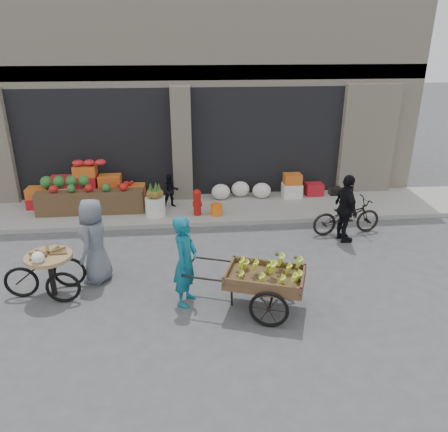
{
  "coord_description": "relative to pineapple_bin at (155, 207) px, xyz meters",
  "views": [
    {
      "loc": [
        0.01,
        -7.22,
        4.46
      ],
      "look_at": [
        0.81,
        0.99,
        1.1
      ],
      "focal_mm": 35.0,
      "sensor_mm": 36.0,
      "label": 1
    }
  ],
  "objects": [
    {
      "name": "fruit_display",
      "position": [
        -1.73,
        0.78,
        0.3
      ],
      "size": [
        3.1,
        1.12,
        1.24
      ],
      "color": "#AC181F",
      "rests_on": "sidewalk"
    },
    {
      "name": "banana_cart",
      "position": [
        2.05,
        -4.36,
        0.32
      ],
      "size": [
        2.43,
        1.58,
        0.95
      ],
      "rotation": [
        0.0,
        0.0,
        -0.34
      ],
      "color": "brown",
      "rests_on": "ground"
    },
    {
      "name": "pineapple_bin",
      "position": [
        0.0,
        0.0,
        0.0
      ],
      "size": [
        0.52,
        0.52,
        0.5
      ],
      "primitive_type": "cylinder",
      "color": "silver",
      "rests_on": "sidewalk"
    },
    {
      "name": "cyclist",
      "position": [
        4.48,
        -1.73,
        0.44
      ],
      "size": [
        0.49,
        0.99,
        1.62
      ],
      "primitive_type": "imported",
      "rotation": [
        0.0,
        0.0,
        1.68
      ],
      "color": "black",
      "rests_on": "ground"
    },
    {
      "name": "building",
      "position": [
        0.75,
        4.43,
        3.0
      ],
      "size": [
        14.0,
        6.45,
        7.0
      ],
      "color": "beige",
      "rests_on": "ground"
    },
    {
      "name": "vendor_grey",
      "position": [
        -0.99,
        -3.02,
        0.48
      ],
      "size": [
        0.74,
        0.94,
        1.7
      ],
      "primitive_type": "imported",
      "rotation": [
        0.0,
        0.0,
        -1.84
      ],
      "color": "slate",
      "rests_on": "ground"
    },
    {
      "name": "bicycle",
      "position": [
        4.68,
        -1.33,
        0.08
      ],
      "size": [
        1.77,
        0.78,
        0.9
      ],
      "primitive_type": "imported",
      "rotation": [
        0.0,
        0.0,
        1.68
      ],
      "color": "black",
      "rests_on": "ground"
    },
    {
      "name": "sidewalk",
      "position": [
        0.75,
        0.5,
        -0.31
      ],
      "size": [
        18.0,
        2.2,
        0.12
      ],
      "primitive_type": "cube",
      "color": "gray",
      "rests_on": "ground"
    },
    {
      "name": "tricycle_cart",
      "position": [
        -1.73,
        -3.52,
        0.2
      ],
      "size": [
        1.43,
        0.86,
        0.95
      ],
      "rotation": [
        0.0,
        0.0,
        0.03
      ],
      "color": "#9E7F51",
      "rests_on": "ground"
    },
    {
      "name": "right_bay_goods",
      "position": [
        3.36,
        1.1,
        0.04
      ],
      "size": [
        3.35,
        0.6,
        0.7
      ],
      "color": "silver",
      "rests_on": "sidewalk"
    },
    {
      "name": "orange_bucket",
      "position": [
        1.6,
        -0.1,
        -0.1
      ],
      "size": [
        0.32,
        0.32,
        0.3
      ],
      "primitive_type": "cylinder",
      "color": "orange",
      "rests_on": "sidewalk"
    },
    {
      "name": "fire_hydrant",
      "position": [
        1.1,
        -0.05,
        0.13
      ],
      "size": [
        0.22,
        0.22,
        0.71
      ],
      "color": "#A5140F",
      "rests_on": "sidewalk"
    },
    {
      "name": "seated_person",
      "position": [
        0.4,
        0.6,
        0.21
      ],
      "size": [
        0.51,
        0.43,
        0.93
      ],
      "primitive_type": "imported",
      "rotation": [
        0.0,
        0.0,
        0.17
      ],
      "color": "black",
      "rests_on": "sidewalk"
    },
    {
      "name": "ground",
      "position": [
        0.75,
        -3.6,
        -0.37
      ],
      "size": [
        80.0,
        80.0,
        0.0
      ],
      "primitive_type": "plane",
      "color": "#424244",
      "rests_on": "ground"
    },
    {
      "name": "vendor_woman",
      "position": [
        0.74,
        -4.0,
        0.47
      ],
      "size": [
        0.6,
        0.72,
        1.68
      ],
      "primitive_type": "imported",
      "rotation": [
        0.0,
        0.0,
        1.2
      ],
      "color": "#0F5E76",
      "rests_on": "ground"
    }
  ]
}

